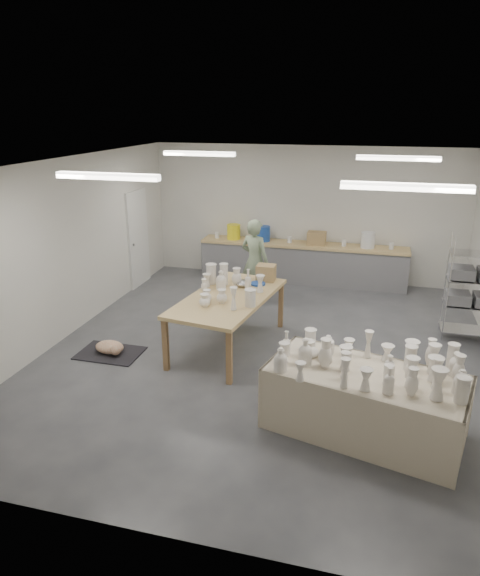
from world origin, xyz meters
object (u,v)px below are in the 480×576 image
(drying_table, at_px, (366,399))
(red_stool, at_px, (257,284))
(work_table, at_px, (231,293))
(potter, at_px, (255,261))

(drying_table, bearing_deg, red_stool, 132.46)
(work_table, bearing_deg, red_stool, 100.86)
(drying_table, height_order, red_stool, drying_table)
(drying_table, height_order, potter, potter)
(drying_table, bearing_deg, potter, 134.03)
(red_stool, bearing_deg, potter, -90.00)
(drying_table, xyz_separation_m, red_stool, (-2.34, 4.34, -0.20))
(work_table, distance_m, red_stool, 2.42)
(potter, distance_m, red_stool, 0.65)
(work_table, xyz_separation_m, potter, (-0.10, 2.07, -0.04))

